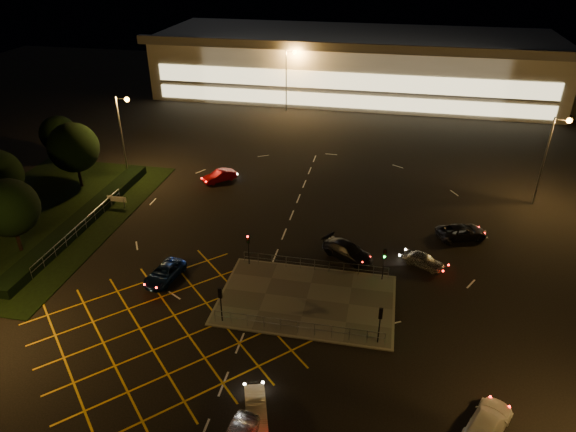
% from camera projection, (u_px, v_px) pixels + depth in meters
% --- Properties ---
extents(ground, '(180.00, 180.00, 0.00)m').
position_uv_depth(ground, '(288.00, 283.00, 44.51)').
color(ground, black).
rests_on(ground, ground).
extents(pedestrian_island, '(14.00, 9.00, 0.12)m').
position_uv_depth(pedestrian_island, '(307.00, 299.00, 42.42)').
color(pedestrian_island, '#4C4944').
rests_on(pedestrian_island, ground).
extents(grass_verge, '(18.00, 30.00, 0.08)m').
position_uv_depth(grass_verge, '(41.00, 218.00, 54.49)').
color(grass_verge, black).
rests_on(grass_verge, ground).
extents(hedge, '(2.00, 26.00, 1.00)m').
position_uv_depth(hedge, '(83.00, 219.00, 53.40)').
color(hedge, black).
rests_on(hedge, ground).
extents(supermarket, '(72.00, 26.50, 10.50)m').
position_uv_depth(supermarket, '(354.00, 63.00, 95.02)').
color(supermarket, beige).
rests_on(supermarket, ground).
extents(streetlight_nw, '(1.78, 0.56, 10.03)m').
position_uv_depth(streetlight_nw, '(123.00, 125.00, 60.83)').
color(streetlight_nw, slate).
rests_on(streetlight_nw, ground).
extents(streetlight_ne, '(1.78, 0.56, 10.03)m').
position_uv_depth(streetlight_ne, '(551.00, 149.00, 54.23)').
color(streetlight_ne, slate).
rests_on(streetlight_ne, ground).
extents(streetlight_far_left, '(1.78, 0.56, 10.03)m').
position_uv_depth(streetlight_far_left, '(289.00, 72.00, 84.11)').
color(streetlight_far_left, slate).
rests_on(streetlight_far_left, ground).
extents(streetlight_far_right, '(1.78, 0.56, 10.03)m').
position_uv_depth(streetlight_far_right, '(546.00, 81.00, 78.89)').
color(streetlight_far_right, slate).
rests_on(streetlight_far_right, ground).
extents(signal_sw, '(0.28, 0.30, 3.15)m').
position_uv_depth(signal_sw, '(221.00, 298.00, 38.92)').
color(signal_sw, black).
rests_on(signal_sw, pedestrian_island).
extents(signal_se, '(0.28, 0.30, 3.15)m').
position_uv_depth(signal_se, '(380.00, 318.00, 36.84)').
color(signal_se, black).
rests_on(signal_se, pedestrian_island).
extents(signal_nw, '(0.28, 0.30, 3.15)m').
position_uv_depth(signal_nw, '(248.00, 243.00, 45.76)').
color(signal_nw, black).
rests_on(signal_nw, pedestrian_island).
extents(signal_ne, '(0.28, 0.30, 3.15)m').
position_uv_depth(signal_ne, '(384.00, 258.00, 43.68)').
color(signal_ne, black).
rests_on(signal_ne, pedestrian_island).
extents(tree_c, '(5.76, 5.76, 7.84)m').
position_uv_depth(tree_c, '(74.00, 148.00, 58.96)').
color(tree_c, black).
rests_on(tree_c, ground).
extents(tree_d, '(4.68, 4.68, 6.37)m').
position_uv_depth(tree_d, '(59.00, 134.00, 65.59)').
color(tree_d, black).
rests_on(tree_d, ground).
extents(tree_e, '(5.40, 5.40, 7.35)m').
position_uv_depth(tree_e, '(9.00, 208.00, 46.76)').
color(tree_e, black).
rests_on(tree_e, ground).
extents(car_queue_white, '(2.41, 3.95, 1.23)m').
position_uv_depth(car_queue_white, '(256.00, 410.00, 31.95)').
color(car_queue_white, silver).
rests_on(car_queue_white, ground).
extents(car_left_blue, '(2.85, 4.82, 1.26)m').
position_uv_depth(car_left_blue, '(164.00, 273.00, 44.69)').
color(car_left_blue, '#0C1E4A').
rests_on(car_left_blue, ground).
extents(car_far_dkgrey, '(5.42, 4.46, 1.48)m').
position_uv_depth(car_far_dkgrey, '(348.00, 251.00, 47.62)').
color(car_far_dkgrey, black).
rests_on(car_far_dkgrey, ground).
extents(car_right_silver, '(4.09, 3.08, 1.30)m').
position_uv_depth(car_right_silver, '(424.00, 260.00, 46.41)').
color(car_right_silver, '#A2A5A9').
rests_on(car_right_silver, ground).
extents(car_circ_red, '(3.94, 3.93, 1.36)m').
position_uv_depth(car_circ_red, '(220.00, 176.00, 62.35)').
color(car_circ_red, maroon).
rests_on(car_circ_red, ground).
extents(car_east_grey, '(5.49, 3.92, 1.39)m').
position_uv_depth(car_east_grey, '(462.00, 232.00, 50.71)').
color(car_east_grey, black).
rests_on(car_east_grey, ground).
extents(car_approach_white, '(4.03, 5.22, 1.41)m').
position_uv_depth(car_approach_white, '(487.00, 423.00, 30.95)').
color(car_approach_white, '#BDBDBD').
rests_on(car_approach_white, ground).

